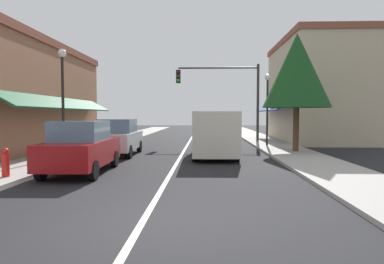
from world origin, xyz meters
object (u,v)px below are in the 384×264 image
at_px(street_lamp_right_mid, 267,98).
at_px(fire_hydrant, 5,162).
at_px(van_in_lane, 214,133).
at_px(traffic_signal_mast_arm, 228,89).
at_px(tree_right_near, 297,71).
at_px(parked_car_nearest_left, 81,147).
at_px(parked_car_second_left, 118,137).
at_px(street_lamp_left_near, 63,86).

height_order(street_lamp_right_mid, fire_hydrant, street_lamp_right_mid).
distance_m(van_in_lane, traffic_signal_mast_arm, 8.25).
bearing_deg(street_lamp_right_mid, tree_right_near, -74.65).
height_order(parked_car_nearest_left, van_in_lane, van_in_lane).
bearing_deg(van_in_lane, parked_car_second_left, 173.31).
xyz_separation_m(traffic_signal_mast_arm, street_lamp_left_near, (-7.82, -9.01, -0.53)).
xyz_separation_m(traffic_signal_mast_arm, tree_right_near, (3.06, -6.07, 0.43)).
height_order(parked_car_second_left, fire_hydrant, parked_car_second_left).
bearing_deg(parked_car_second_left, van_in_lane, -7.26).
bearing_deg(street_lamp_right_mid, van_in_lane, -124.27).
bearing_deg(parked_car_nearest_left, fire_hydrant, -143.76).
xyz_separation_m(parked_car_second_left, street_lamp_right_mid, (8.02, 4.40, 2.13)).
distance_m(street_lamp_left_near, tree_right_near, 11.31).
relative_size(van_in_lane, fire_hydrant, 5.98).
bearing_deg(van_in_lane, traffic_signal_mast_arm, 80.80).
xyz_separation_m(street_lamp_left_near, street_lamp_right_mid, (9.99, 6.18, -0.24)).
distance_m(van_in_lane, fire_hydrant, 8.86).
xyz_separation_m(van_in_lane, traffic_signal_mast_arm, (1.16, 7.73, 2.64)).
height_order(parked_car_nearest_left, street_lamp_left_near, street_lamp_left_near).
bearing_deg(parked_car_second_left, street_lamp_left_near, -139.18).
bearing_deg(fire_hydrant, street_lamp_left_near, 92.75).
bearing_deg(street_lamp_left_near, traffic_signal_mast_arm, 49.06).
height_order(parked_car_nearest_left, fire_hydrant, parked_car_nearest_left).
height_order(street_lamp_left_near, tree_right_near, tree_right_near).
xyz_separation_m(tree_right_near, fire_hydrant, (-10.65, -7.74, -3.67)).
xyz_separation_m(parked_car_second_left, street_lamp_left_near, (-1.98, -1.78, 2.37)).
bearing_deg(street_lamp_right_mid, fire_hydrant, -131.66).
relative_size(van_in_lane, street_lamp_left_near, 1.08).
bearing_deg(parked_car_second_left, traffic_signal_mast_arm, 49.86).
relative_size(traffic_signal_mast_arm, street_lamp_left_near, 1.19).
distance_m(van_in_lane, tree_right_near, 5.48).
height_order(street_lamp_right_mid, tree_right_near, tree_right_near).
height_order(van_in_lane, traffic_signal_mast_arm, traffic_signal_mast_arm).
bearing_deg(fire_hydrant, traffic_signal_mast_arm, 61.20).
height_order(parked_car_nearest_left, parked_car_second_left, same).
relative_size(parked_car_nearest_left, traffic_signal_mast_arm, 0.72).
height_order(traffic_signal_mast_arm, tree_right_near, tree_right_near).
bearing_deg(fire_hydrant, parked_car_second_left, 75.12).
distance_m(parked_car_nearest_left, tree_right_near, 11.38).
relative_size(street_lamp_right_mid, fire_hydrant, 5.08).
height_order(parked_car_second_left, street_lamp_left_near, street_lamp_left_near).
bearing_deg(tree_right_near, parked_car_second_left, -172.54).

